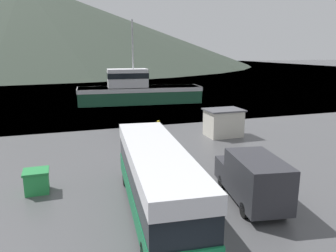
{
  "coord_description": "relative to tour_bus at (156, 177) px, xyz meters",
  "views": [
    {
      "loc": [
        -2.92,
        -6.26,
        7.43
      ],
      "look_at": [
        4.37,
        15.9,
        2.0
      ],
      "focal_mm": 35.0,
      "sensor_mm": 36.0,
      "label": 1
    }
  ],
  "objects": [
    {
      "name": "water_surface",
      "position": [
        -0.93,
        137.5,
        -1.79
      ],
      "size": [
        240.0,
        240.0,
        0.0
      ],
      "primitive_type": "plane",
      "color": "#475B6B",
      "rests_on": "ground"
    },
    {
      "name": "fishing_boat",
      "position": [
        6.53,
        32.02,
        0.02
      ],
      "size": [
        17.65,
        5.9,
        11.47
      ],
      "rotation": [
        0.0,
        0.0,
        4.62
      ],
      "color": "#1E5138",
      "rests_on": "water_surface"
    },
    {
      "name": "hill_backdrop",
      "position": [
        -18.37,
        177.83,
        19.05
      ],
      "size": [
        229.29,
        229.29,
        41.68
      ],
      "primitive_type": "cone",
      "color": "#333D33",
      "rests_on": "ground"
    },
    {
      "name": "tour_bus",
      "position": [
        0.0,
        0.0,
        0.0
      ],
      "size": [
        3.42,
        10.67,
        3.18
      ],
      "rotation": [
        0.0,
        0.0,
        -0.1
      ],
      "color": "#146B3D",
      "rests_on": "ground"
    },
    {
      "name": "dock_kiosk",
      "position": [
        9.56,
        11.74,
        -0.59
      ],
      "size": [
        3.24,
        2.43,
        2.39
      ],
      "color": "beige",
      "rests_on": "ground"
    },
    {
      "name": "delivery_van",
      "position": [
        4.82,
        -0.38,
        -0.49
      ],
      "size": [
        2.91,
        5.65,
        2.47
      ],
      "rotation": [
        0.0,
        0.0,
        -0.17
      ],
      "color": "#2D2D33",
      "rests_on": "ground"
    },
    {
      "name": "storage_bin",
      "position": [
        -5.4,
        4.24,
        -1.16
      ],
      "size": [
        1.31,
        1.24,
        1.24
      ],
      "color": "green",
      "rests_on": "ground"
    },
    {
      "name": "mooring_bollard",
      "position": [
        5.05,
        16.65,
        -1.41
      ],
      "size": [
        0.31,
        0.31,
        0.71
      ],
      "color": "#B29919",
      "rests_on": "ground"
    }
  ]
}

